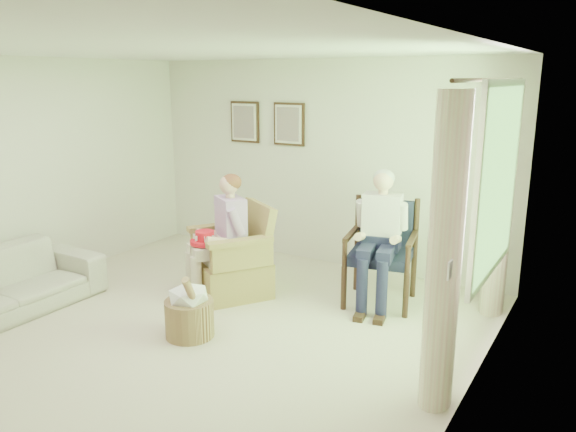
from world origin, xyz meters
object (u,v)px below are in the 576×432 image
at_px(person_dark, 379,229).
at_px(red_hat, 205,239).
at_px(wicker_armchair, 233,265).
at_px(hatbox, 189,310).
at_px(wood_armchair, 384,248).
at_px(person_wicker, 225,229).

distance_m(person_dark, red_hat, 1.85).
relative_size(wicker_armchair, hatbox, 1.51).
xyz_separation_m(wicker_armchair, wood_armchair, (1.52, 0.67, 0.27)).
distance_m(wicker_armchair, wood_armchair, 1.68).
distance_m(wicker_armchair, hatbox, 1.15).
bearing_deg(wood_armchair, person_wicker, -163.87).
height_order(wicker_armchair, person_dark, person_dark).
bearing_deg(person_dark, wicker_armchair, -173.80).
bearing_deg(wicker_armchair, red_hat, -82.31).
relative_size(wood_armchair, hatbox, 1.61).
bearing_deg(red_hat, wood_armchair, 30.26).
bearing_deg(wood_armchair, wicker_armchair, -167.97).
xyz_separation_m(person_wicker, red_hat, (-0.14, -0.16, -0.10)).
bearing_deg(red_hat, hatbox, -60.67).
distance_m(wicker_armchair, red_hat, 0.49).
distance_m(wood_armchair, person_dark, 0.31).
bearing_deg(person_wicker, red_hat, -97.68).
relative_size(person_dark, red_hat, 4.44).
bearing_deg(red_hat, person_dark, 25.48).
relative_size(red_hat, hatbox, 0.48).
xyz_separation_m(wicker_armchair, person_dark, (1.52, 0.49, 0.53)).
bearing_deg(red_hat, person_wicker, 49.31).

